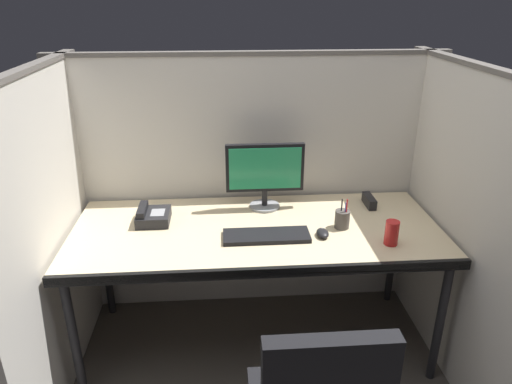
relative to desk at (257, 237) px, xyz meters
The scene contains 12 objects.
ground_plane 0.75m from the desk, 90.00° to the right, with size 8.00×8.00×0.00m, color #423D38.
cubicle_partition_rear 0.47m from the desk, 90.00° to the left, with size 2.21×0.06×1.57m.
cubicle_partition_left 1.00m from the desk, behind, with size 0.06×1.41×1.57m.
cubicle_partition_right 1.00m from the desk, ahead, with size 0.06×1.41×1.57m.
desk is the anchor object (origin of this frame).
monitor_center 0.38m from the desk, 76.15° to the left, with size 0.43×0.17×0.37m.
keyboard_main 0.12m from the desk, 68.05° to the right, with size 0.43×0.15×0.02m, color black.
computer_mouse 0.34m from the desk, 17.87° to the right, with size 0.06×0.10×0.04m.
desk_phone 0.57m from the desk, 167.41° to the left, with size 0.17×0.19×0.09m.
soda_can 0.68m from the desk, 17.99° to the right, with size 0.07×0.07×0.12m, color red.
red_stapler 0.71m from the desk, 19.75° to the left, with size 0.04×0.15×0.06m, color black.
pen_cup 0.45m from the desk, ahead, with size 0.08×0.08×0.17m.
Camera 1 is at (-0.17, -1.85, 1.87)m, focal length 32.86 mm.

